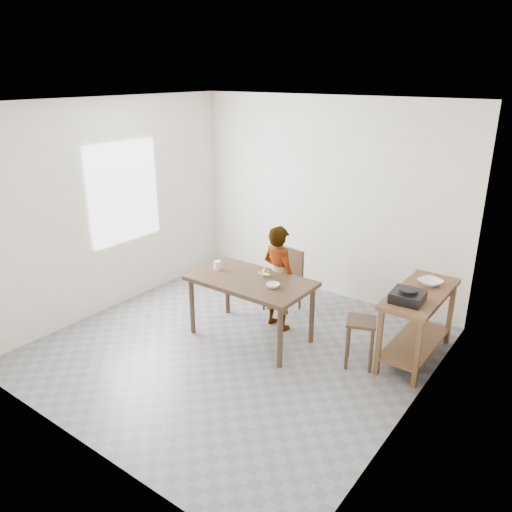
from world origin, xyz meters
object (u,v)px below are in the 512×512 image
Objects in this scene: dining_table at (251,308)px; child at (279,278)px; stool at (360,342)px; dining_chair at (282,281)px; prep_counter at (417,325)px.

child is at bearing 75.55° from dining_table.
child reaches higher than stool.
child is 0.53m from dining_chair.
stool is (1.18, -0.20, -0.38)m from child.
child reaches higher than dining_table.
prep_counter is 1.66m from child.
dining_chair is at bearing 97.74° from dining_table.
dining_chair is (-0.22, 0.41, -0.24)m from child.
child reaches higher than prep_counter.
child is 2.43× the size of stool.
prep_counter reaches higher than stool.
prep_counter is 1.84m from dining_chair.
child is (0.11, 0.42, 0.28)m from dining_table.
dining_chair is at bearing 156.30° from stool.
dining_chair is (-0.11, 0.83, 0.03)m from dining_table.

